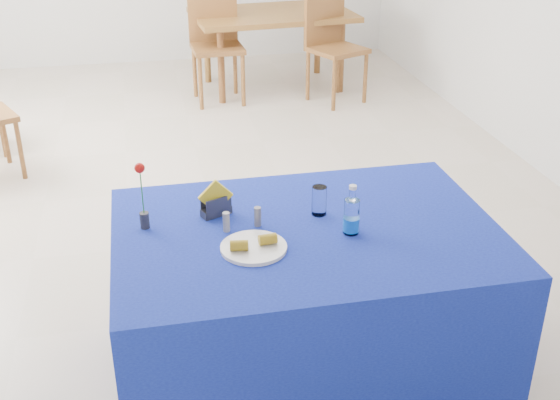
# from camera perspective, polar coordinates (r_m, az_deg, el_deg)

# --- Properties ---
(floor) EXTENTS (7.00, 7.00, 0.00)m
(floor) POSITION_cam_1_polar(r_m,az_deg,el_deg) (5.07, -6.09, 1.04)
(floor) COLOR beige
(floor) RESTS_ON ground
(plate) EXTENTS (0.26, 0.26, 0.01)m
(plate) POSITION_cam_1_polar(r_m,az_deg,el_deg) (2.77, -2.16, -3.89)
(plate) COLOR white
(plate) RESTS_ON blue_table
(drinking_glass) EXTENTS (0.06, 0.06, 0.13)m
(drinking_glass) POSITION_cam_1_polar(r_m,az_deg,el_deg) (3.01, 3.21, -0.05)
(drinking_glass) COLOR white
(drinking_glass) RESTS_ON blue_table
(salt_shaker) EXTENTS (0.03, 0.03, 0.08)m
(salt_shaker) POSITION_cam_1_polar(r_m,az_deg,el_deg) (2.89, -4.39, -1.78)
(salt_shaker) COLOR gray
(salt_shaker) RESTS_ON blue_table
(pepper_shaker) EXTENTS (0.03, 0.03, 0.08)m
(pepper_shaker) POSITION_cam_1_polar(r_m,az_deg,el_deg) (2.93, -1.83, -1.35)
(pepper_shaker) COLOR slate
(pepper_shaker) RESTS_ON blue_table
(blue_table) EXTENTS (1.60, 1.10, 0.76)m
(blue_table) POSITION_cam_1_polar(r_m,az_deg,el_deg) (3.12, 2.08, -8.45)
(blue_table) COLOR navy
(blue_table) RESTS_ON floor
(water_bottle) EXTENTS (0.07, 0.07, 0.21)m
(water_bottle) POSITION_cam_1_polar(r_m,az_deg,el_deg) (2.87, 5.82, -1.42)
(water_bottle) COLOR white
(water_bottle) RESTS_ON blue_table
(napkin_holder) EXTENTS (0.15, 0.10, 0.17)m
(napkin_holder) POSITION_cam_1_polar(r_m,az_deg,el_deg) (3.02, -5.23, -0.38)
(napkin_holder) COLOR #323337
(napkin_holder) RESTS_ON blue_table
(rose_vase) EXTENTS (0.04, 0.04, 0.29)m
(rose_vase) POSITION_cam_1_polar(r_m,az_deg,el_deg) (2.92, -11.11, 0.11)
(rose_vase) COLOR #26252B
(rose_vase) RESTS_ON blue_table
(oak_table) EXTENTS (1.61, 1.11, 0.76)m
(oak_table) POSITION_cam_1_polar(r_m,az_deg,el_deg) (7.11, -0.63, 14.42)
(oak_table) COLOR #915E2A
(oak_table) RESTS_ON floor
(chair_bg_left) EXTENTS (0.48, 0.48, 1.04)m
(chair_bg_left) POSITION_cam_1_polar(r_m,az_deg,el_deg) (6.79, -5.28, 13.07)
(chair_bg_left) COLOR brown
(chair_bg_left) RESTS_ON floor
(chair_bg_right) EXTENTS (0.60, 0.60, 1.01)m
(chair_bg_right) POSITION_cam_1_polar(r_m,az_deg,el_deg) (6.77, 4.19, 12.92)
(chair_bg_right) COLOR brown
(chair_bg_right) RESTS_ON floor
(banana_pieces) EXTENTS (0.19, 0.08, 0.04)m
(banana_pieces) POSITION_cam_1_polar(r_m,az_deg,el_deg) (2.75, -2.14, -3.46)
(banana_pieces) COLOR yellow
(banana_pieces) RESTS_ON plate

